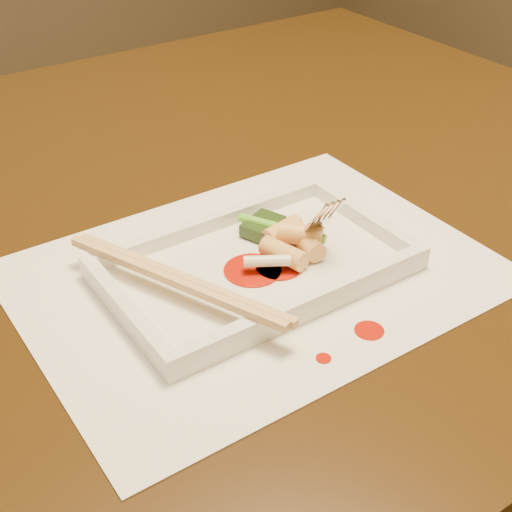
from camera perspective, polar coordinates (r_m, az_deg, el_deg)
table at (r=0.78m, az=-12.52°, el=-3.71°), size 1.40×0.90×0.75m
placemat at (r=0.63m, az=0.00°, el=-1.41°), size 0.40×0.30×0.00m
sauce_splatter_a at (r=0.57m, az=9.04°, el=-5.90°), size 0.02×0.02×0.00m
sauce_splatter_b at (r=0.54m, az=5.42°, el=-8.15°), size 0.01×0.01×0.00m
plate_base at (r=0.62m, az=0.00°, el=-1.06°), size 0.26×0.16×0.01m
plate_rim_far at (r=0.67m, az=-3.55°, el=2.74°), size 0.26×0.01×0.01m
plate_rim_near at (r=0.57m, az=4.19°, el=-3.73°), size 0.26×0.01×0.01m
plate_rim_left at (r=0.57m, az=-10.38°, el=-4.19°), size 0.01×0.14×0.01m
plate_rim_right at (r=0.68m, az=8.64°, el=3.08°), size 0.01×0.14×0.01m
veg_piece at (r=0.66m, az=0.57°, el=2.40°), size 0.05×0.04×0.01m
scallion_white at (r=0.61m, az=0.90°, el=-0.40°), size 0.04×0.03×0.01m
scallion_green at (r=0.65m, az=2.08°, el=2.22°), size 0.05×0.08×0.01m
chopstick_a at (r=0.58m, az=-6.74°, el=-1.96°), size 0.09×0.20×0.01m
chopstick_b at (r=0.58m, az=-6.05°, el=-1.70°), size 0.09×0.20×0.01m
fork at (r=0.63m, az=4.38°, el=7.58°), size 0.09×0.10×0.14m
sauce_blob_0 at (r=0.61m, az=-0.28°, el=-1.14°), size 0.05×0.05×0.00m
sauce_blob_1 at (r=0.62m, az=1.83°, el=-0.88°), size 0.04×0.04×0.00m
rice_cake_0 at (r=0.62m, az=2.23°, el=0.21°), size 0.03×0.05×0.02m
rice_cake_1 at (r=0.65m, az=2.13°, el=2.07°), size 0.04×0.02×0.02m
rice_cake_2 at (r=0.63m, az=3.61°, el=1.75°), size 0.04×0.04×0.02m
rice_cake_3 at (r=0.64m, az=3.86°, el=1.32°), size 0.03×0.05×0.02m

